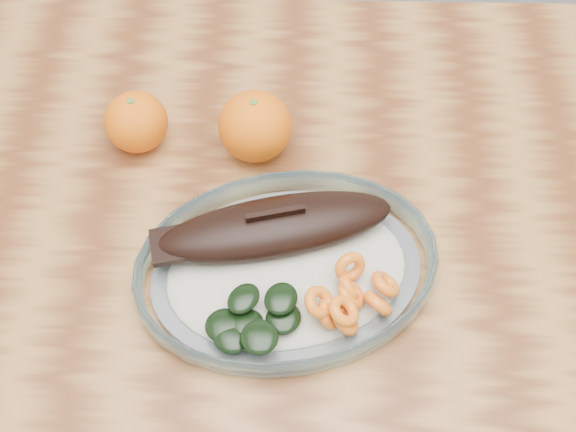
{
  "coord_description": "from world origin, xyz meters",
  "views": [
    {
      "loc": [
        0.01,
        -0.38,
        1.4
      ],
      "look_at": [
        -0.0,
        0.04,
        0.77
      ],
      "focal_mm": 45.0,
      "sensor_mm": 36.0,
      "label": 1
    }
  ],
  "objects": [
    {
      "name": "plated_meal",
      "position": [
        -0.0,
        -0.02,
        0.77
      ],
      "size": [
        0.65,
        0.65,
        0.08
      ],
      "rotation": [
        0.0,
        0.0,
        0.21
      ],
      "color": "white",
      "rests_on": "dining_table"
    },
    {
      "name": "orange_right",
      "position": [
        -0.04,
        0.14,
        0.79
      ],
      "size": [
        0.08,
        0.08,
        0.08
      ],
      "primitive_type": "sphere",
      "color": "#FF5A05",
      "rests_on": "dining_table"
    },
    {
      "name": "dining_table",
      "position": [
        0.0,
        0.0,
        0.65
      ],
      "size": [
        1.2,
        0.8,
        0.75
      ],
      "color": "brown",
      "rests_on": "ground"
    },
    {
      "name": "orange_left",
      "position": [
        -0.18,
        0.15,
        0.79
      ],
      "size": [
        0.07,
        0.07,
        0.07
      ],
      "primitive_type": "sphere",
      "color": "#FF5A05",
      "rests_on": "dining_table"
    }
  ]
}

